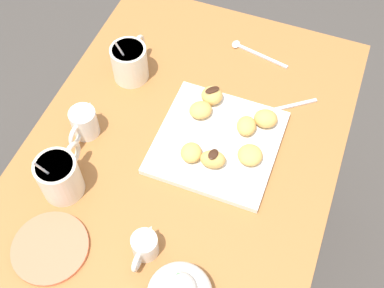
{
  "coord_description": "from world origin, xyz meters",
  "views": [
    {
      "loc": [
        -0.54,
        -0.23,
        1.64
      ],
      "look_at": [
        0.02,
        -0.02,
        0.73
      ],
      "focal_mm": 45.8,
      "sensor_mm": 36.0,
      "label": 1
    }
  ],
  "objects_px": {
    "dining_table": "(181,184)",
    "saucer_coral_left": "(50,248)",
    "beignet_1": "(266,119)",
    "coffee_mug_cream_left": "(60,176)",
    "beignet_3": "(213,159)",
    "pastry_plate_square": "(217,142)",
    "coffee_mug_cream_right": "(130,61)",
    "beignet_0": "(250,155)",
    "beignet_2": "(201,110)",
    "beignet_6": "(212,95)",
    "beignet_5": "(191,153)",
    "chocolate_sauce_pitcher": "(145,245)",
    "beignet_4": "(246,126)",
    "cream_pitcher_white": "(84,122)"
  },
  "relations": [
    {
      "from": "dining_table",
      "to": "saucer_coral_left",
      "type": "relative_size",
      "value": 6.34
    },
    {
      "from": "dining_table",
      "to": "beignet_1",
      "type": "relative_size",
      "value": 18.08
    },
    {
      "from": "coffee_mug_cream_left",
      "to": "beignet_3",
      "type": "bearing_deg",
      "value": -60.06
    },
    {
      "from": "pastry_plate_square",
      "to": "coffee_mug_cream_right",
      "type": "height_order",
      "value": "coffee_mug_cream_right"
    },
    {
      "from": "beignet_0",
      "to": "dining_table",
      "type": "bearing_deg",
      "value": 102.16
    },
    {
      "from": "pastry_plate_square",
      "to": "coffee_mug_cream_right",
      "type": "bearing_deg",
      "value": 65.86
    },
    {
      "from": "coffee_mug_cream_left",
      "to": "saucer_coral_left",
      "type": "bearing_deg",
      "value": -163.2
    },
    {
      "from": "saucer_coral_left",
      "to": "beignet_2",
      "type": "height_order",
      "value": "beignet_2"
    },
    {
      "from": "pastry_plate_square",
      "to": "beignet_3",
      "type": "relative_size",
      "value": 4.82
    },
    {
      "from": "beignet_2",
      "to": "beignet_6",
      "type": "bearing_deg",
      "value": -12.55
    },
    {
      "from": "beignet_2",
      "to": "beignet_6",
      "type": "relative_size",
      "value": 1.05
    },
    {
      "from": "beignet_2",
      "to": "beignet_5",
      "type": "relative_size",
      "value": 1.05
    },
    {
      "from": "saucer_coral_left",
      "to": "beignet_0",
      "type": "bearing_deg",
      "value": -42.92
    },
    {
      "from": "chocolate_sauce_pitcher",
      "to": "beignet_3",
      "type": "relative_size",
      "value": 1.65
    },
    {
      "from": "coffee_mug_cream_right",
      "to": "beignet_5",
      "type": "bearing_deg",
      "value": -128.43
    },
    {
      "from": "coffee_mug_cream_left",
      "to": "beignet_2",
      "type": "distance_m",
      "value": 0.35
    },
    {
      "from": "pastry_plate_square",
      "to": "chocolate_sauce_pitcher",
      "type": "xyz_separation_m",
      "value": [
        -0.29,
        0.05,
        0.02
      ]
    },
    {
      "from": "beignet_4",
      "to": "beignet_0",
      "type": "bearing_deg",
      "value": -156.6
    },
    {
      "from": "pastry_plate_square",
      "to": "beignet_5",
      "type": "xyz_separation_m",
      "value": [
        -0.06,
        0.04,
        0.02
      ]
    },
    {
      "from": "beignet_4",
      "to": "coffee_mug_cream_right",
      "type": "bearing_deg",
      "value": 77.57
    },
    {
      "from": "coffee_mug_cream_right",
      "to": "beignet_0",
      "type": "distance_m",
      "value": 0.38
    },
    {
      "from": "pastry_plate_square",
      "to": "beignet_0",
      "type": "xyz_separation_m",
      "value": [
        -0.02,
        -0.08,
        0.02
      ]
    },
    {
      "from": "coffee_mug_cream_right",
      "to": "beignet_0",
      "type": "xyz_separation_m",
      "value": [
        -0.14,
        -0.35,
        -0.02
      ]
    },
    {
      "from": "cream_pitcher_white",
      "to": "beignet_4",
      "type": "relative_size",
      "value": 2.01
    },
    {
      "from": "coffee_mug_cream_left",
      "to": "beignet_2",
      "type": "height_order",
      "value": "coffee_mug_cream_left"
    },
    {
      "from": "pastry_plate_square",
      "to": "saucer_coral_left",
      "type": "relative_size",
      "value": 1.74
    },
    {
      "from": "beignet_3",
      "to": "beignet_5",
      "type": "distance_m",
      "value": 0.05
    },
    {
      "from": "beignet_4",
      "to": "beignet_5",
      "type": "relative_size",
      "value": 1.03
    },
    {
      "from": "dining_table",
      "to": "saucer_coral_left",
      "type": "xyz_separation_m",
      "value": [
        -0.3,
        0.16,
        0.15
      ]
    },
    {
      "from": "chocolate_sauce_pitcher",
      "to": "pastry_plate_square",
      "type": "bearing_deg",
      "value": -9.5
    },
    {
      "from": "coffee_mug_cream_left",
      "to": "beignet_4",
      "type": "bearing_deg",
      "value": -49.51
    },
    {
      "from": "beignet_3",
      "to": "pastry_plate_square",
      "type": "bearing_deg",
      "value": 9.41
    },
    {
      "from": "dining_table",
      "to": "coffee_mug_cream_right",
      "type": "xyz_separation_m",
      "value": [
        0.17,
        0.2,
        0.19
      ]
    },
    {
      "from": "coffee_mug_cream_left",
      "to": "cream_pitcher_white",
      "type": "xyz_separation_m",
      "value": [
        0.15,
        0.02,
        -0.01
      ]
    },
    {
      "from": "cream_pitcher_white",
      "to": "beignet_2",
      "type": "xyz_separation_m",
      "value": [
        0.13,
        -0.23,
        -0.01
      ]
    },
    {
      "from": "beignet_3",
      "to": "beignet_6",
      "type": "relative_size",
      "value": 1.1
    },
    {
      "from": "coffee_mug_cream_right",
      "to": "beignet_1",
      "type": "relative_size",
      "value": 2.66
    },
    {
      "from": "dining_table",
      "to": "pastry_plate_square",
      "type": "relative_size",
      "value": 3.64
    },
    {
      "from": "coffee_mug_cream_left",
      "to": "beignet_5",
      "type": "xyz_separation_m",
      "value": [
        0.16,
        -0.23,
        -0.02
      ]
    },
    {
      "from": "pastry_plate_square",
      "to": "beignet_3",
      "type": "xyz_separation_m",
      "value": [
        -0.06,
        -0.01,
        0.03
      ]
    },
    {
      "from": "pastry_plate_square",
      "to": "coffee_mug_cream_right",
      "type": "distance_m",
      "value": 0.3
    },
    {
      "from": "beignet_1",
      "to": "beignet_3",
      "type": "xyz_separation_m",
      "value": [
        -0.15,
        0.08,
        0.0
      ]
    },
    {
      "from": "coffee_mug_cream_right",
      "to": "cream_pitcher_white",
      "type": "bearing_deg",
      "value": 172.85
    },
    {
      "from": "pastry_plate_square",
      "to": "beignet_1",
      "type": "xyz_separation_m",
      "value": [
        0.08,
        -0.09,
        0.03
      ]
    },
    {
      "from": "dining_table",
      "to": "beignet_0",
      "type": "bearing_deg",
      "value": -77.84
    },
    {
      "from": "pastry_plate_square",
      "to": "beignet_6",
      "type": "distance_m",
      "value": 0.12
    },
    {
      "from": "saucer_coral_left",
      "to": "beignet_0",
      "type": "relative_size",
      "value": 2.8
    },
    {
      "from": "coffee_mug_cream_left",
      "to": "beignet_1",
      "type": "height_order",
      "value": "coffee_mug_cream_left"
    },
    {
      "from": "cream_pitcher_white",
      "to": "saucer_coral_left",
      "type": "xyz_separation_m",
      "value": [
        -0.28,
        -0.06,
        -0.03
      ]
    },
    {
      "from": "chocolate_sauce_pitcher",
      "to": "beignet_4",
      "type": "relative_size",
      "value": 1.76
    }
  ]
}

